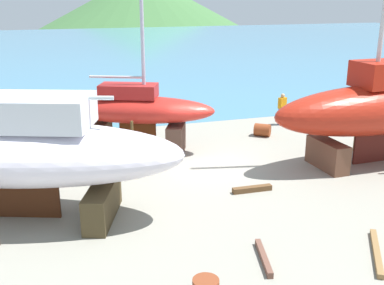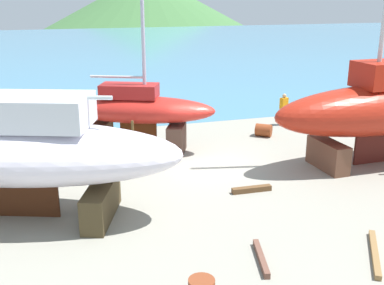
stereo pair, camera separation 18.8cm
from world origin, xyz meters
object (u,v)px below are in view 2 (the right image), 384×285
Objects in this scene: sailboat_far_slipway at (16,150)px; sailboat_large_starboard at (137,111)px; worker at (284,109)px; barrel_ochre at (264,130)px.

sailboat_far_slipway reaches higher than sailboat_large_starboard.
sailboat_far_slipway is 10.34× the size of worker.
sailboat_far_slipway reaches higher than worker.
barrel_ochre is (11.20, 5.79, -1.90)m from sailboat_far_slipway.
barrel_ochre is (6.41, 0.44, -1.54)m from sailboat_large_starboard.
sailboat_far_slipway is 12.75m from barrel_ochre.
sailboat_large_starboard is 6.61m from barrel_ochre.
sailboat_large_starboard reaches higher than barrel_ochre.
sailboat_far_slipway is 23.00× the size of barrel_ochre.
worker is 2.61m from barrel_ochre.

